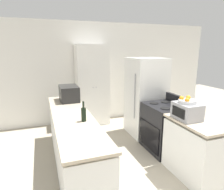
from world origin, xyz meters
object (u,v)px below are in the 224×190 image
object	(u,v)px
fruit_bowl	(187,101)
pantry_cabinet	(92,86)
stove	(164,127)
refrigerator	(145,97)
wine_bottle	(84,114)
microwave	(69,93)
toaster_oven	(187,111)

from	to	relation	value
fruit_bowl	pantry_cabinet	bearing A→B (deg)	107.19
pantry_cabinet	stove	bearing A→B (deg)	-63.13
refrigerator	wine_bottle	bearing A→B (deg)	-145.43
microwave	toaster_oven	bearing A→B (deg)	-48.63
toaster_oven	fruit_bowl	distance (m)	0.16
microwave	toaster_oven	xyz separation A→B (m)	(1.50, -1.70, -0.03)
microwave	wine_bottle	distance (m)	1.27
wine_bottle	fruit_bowl	bearing A→B (deg)	-15.72
stove	refrigerator	size ratio (longest dim) A/B	0.61
toaster_oven	refrigerator	bearing A→B (deg)	83.40
refrigerator	toaster_oven	size ratio (longest dim) A/B	4.42
pantry_cabinet	stove	distance (m)	2.14
microwave	fruit_bowl	size ratio (longest dim) A/B	2.04
wine_bottle	toaster_oven	distance (m)	1.53
toaster_oven	stove	bearing A→B (deg)	79.25
stove	refrigerator	xyz separation A→B (m)	(0.04, 0.82, 0.41)
toaster_oven	wine_bottle	bearing A→B (deg)	163.72
pantry_cabinet	stove	world-z (taller)	pantry_cabinet
pantry_cabinet	refrigerator	distance (m)	1.42
stove	refrigerator	distance (m)	0.92
wine_bottle	fruit_bowl	size ratio (longest dim) A/B	1.14
pantry_cabinet	wine_bottle	xyz separation A→B (m)	(-0.67, -2.16, -0.00)
microwave	wine_bottle	xyz separation A→B (m)	(0.03, -1.27, -0.04)
stove	refrigerator	world-z (taller)	refrigerator
stove	fruit_bowl	distance (m)	1.03
refrigerator	wine_bottle	size ratio (longest dim) A/B	5.82
refrigerator	toaster_oven	world-z (taller)	refrigerator
fruit_bowl	refrigerator	bearing A→B (deg)	83.39
wine_bottle	microwave	bearing A→B (deg)	91.33
wine_bottle	toaster_oven	bearing A→B (deg)	-16.28
pantry_cabinet	toaster_oven	world-z (taller)	pantry_cabinet
refrigerator	fruit_bowl	bearing A→B (deg)	-96.61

